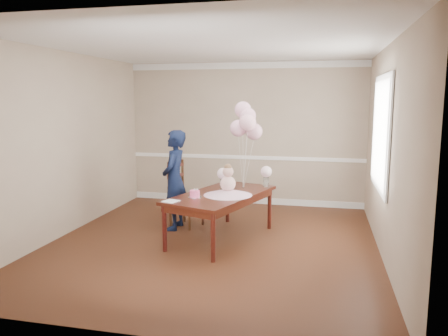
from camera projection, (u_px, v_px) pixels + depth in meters
floor at (213, 243)px, 6.13m from camera, size 4.50×5.00×0.00m
ceiling at (212, 45)px, 5.72m from camera, size 4.50×5.00×0.02m
wall_back at (245, 134)px, 8.33m from camera, size 4.50×0.02×2.70m
wall_front at (135, 181)px, 3.52m from camera, size 4.50×0.02×2.70m
wall_left at (64, 144)px, 6.42m from camera, size 0.02×5.00×2.70m
wall_right at (387, 152)px, 5.43m from camera, size 0.02×5.00×2.70m
chair_rail_trim at (244, 157)px, 8.39m from camera, size 4.50×0.02×0.07m
crown_molding at (245, 65)px, 8.13m from camera, size 4.50×0.02×0.12m
baseboard_trim at (244, 200)px, 8.52m from camera, size 4.50×0.02×0.12m
window_frame at (381, 133)px, 5.89m from camera, size 0.02×1.66×1.56m
window_blinds at (380, 133)px, 5.89m from camera, size 0.01×1.50×1.40m
dining_table_top at (221, 195)px, 6.22m from camera, size 1.41×1.99×0.05m
table_apron at (221, 200)px, 6.23m from camera, size 1.29×1.88×0.09m
table_leg_fl at (165, 228)px, 5.76m from camera, size 0.08×0.08×0.63m
table_leg_fr at (213, 237)px, 5.38m from camera, size 0.08×0.08×0.63m
table_leg_bl at (228, 203)px, 7.17m from camera, size 0.08×0.08×0.63m
table_leg_br at (269, 209)px, 6.79m from camera, size 0.08×0.08×0.63m
baby_skirt at (228, 192)px, 6.11m from camera, size 0.86×0.86×0.09m
baby_torso at (228, 184)px, 6.09m from camera, size 0.22×0.22×0.22m
baby_head at (228, 172)px, 6.06m from camera, size 0.15×0.15×0.15m
baby_hair at (228, 168)px, 6.05m from camera, size 0.11×0.11×0.11m
cake_platter at (195, 197)px, 5.97m from camera, size 0.25×0.25×0.01m
birthday_cake at (195, 194)px, 5.96m from camera, size 0.17×0.17×0.09m
cake_flower_a at (195, 189)px, 5.95m from camera, size 0.03×0.03×0.03m
cake_flower_b at (197, 189)px, 5.95m from camera, size 0.03×0.03×0.03m
rose_vase_near at (223, 184)px, 6.51m from camera, size 0.11×0.11×0.14m
roses_near at (223, 174)px, 6.48m from camera, size 0.17×0.17×0.17m
rose_vase_far at (266, 182)px, 6.69m from camera, size 0.11×0.11×0.14m
roses_far at (266, 172)px, 6.66m from camera, size 0.17×0.17×0.17m
napkin at (171, 201)px, 5.73m from camera, size 0.23×0.23×0.01m
balloon_weight at (243, 187)px, 6.59m from camera, size 0.05×0.05×0.02m
balloon_a at (238, 128)px, 6.50m from camera, size 0.25×0.25×0.25m
balloon_b at (248, 123)px, 6.36m from camera, size 0.25×0.25×0.25m
balloon_c at (248, 116)px, 6.50m from camera, size 0.25×0.25×0.25m
balloon_d at (243, 110)px, 6.54m from camera, size 0.25×0.25×0.25m
balloon_e at (254, 132)px, 6.46m from camera, size 0.25×0.25×0.25m
balloon_ribbon_a at (241, 163)px, 6.56m from camera, size 0.08×0.03×0.75m
balloon_ribbon_b at (245, 160)px, 6.49m from camera, size 0.08×0.07×0.84m
balloon_ribbon_c at (245, 156)px, 6.56m from camera, size 0.04×0.08×0.93m
balloon_ribbon_d at (243, 153)px, 6.58m from camera, size 0.05×0.11×1.02m
balloon_ribbon_e at (249, 164)px, 6.54m from camera, size 0.14×0.03×0.70m
dining_chair_seat at (186, 198)px, 6.91m from camera, size 0.56×0.56×0.05m
chair_leg_fl at (170, 214)px, 6.89m from camera, size 0.05×0.05×0.44m
chair_leg_fr at (189, 217)px, 6.70m from camera, size 0.05×0.05×0.44m
chair_leg_bl at (184, 209)px, 7.20m from camera, size 0.05×0.05×0.44m
chair_leg_br at (203, 211)px, 7.01m from camera, size 0.05×0.05×0.44m
chair_back_post_l at (169, 180)px, 6.82m from camera, size 0.05×0.05×0.57m
chair_back_post_r at (183, 177)px, 7.13m from camera, size 0.05×0.05×0.57m
chair_slat_low at (176, 186)px, 6.99m from camera, size 0.15×0.40×0.05m
chair_slat_mid at (176, 176)px, 6.96m from camera, size 0.15×0.40×0.05m
chair_slat_top at (176, 166)px, 6.94m from camera, size 0.15×0.40×0.05m
woman at (175, 180)px, 6.73m from camera, size 0.40×0.58×1.54m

